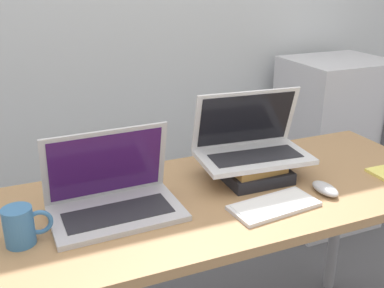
# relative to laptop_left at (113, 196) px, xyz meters

# --- Properties ---
(desk) EXTENTS (1.63, 0.61, 0.77)m
(desk) POSITION_rel_laptop_left_xyz_m (0.31, -0.01, -0.14)
(desk) COLOR #9E754C
(desk) RESTS_ON ground_plane
(laptop_left) EXTENTS (0.38, 0.24, 0.24)m
(laptop_left) POSITION_rel_laptop_left_xyz_m (0.00, 0.00, 0.00)
(laptop_left) COLOR #B2B2B7
(laptop_left) RESTS_ON desk
(book_stack) EXTENTS (0.22, 0.24, 0.07)m
(book_stack) POSITION_rel_laptop_left_xyz_m (0.48, 0.05, -0.02)
(book_stack) COLOR black
(book_stack) RESTS_ON desk
(laptop_on_books) EXTENTS (0.38, 0.25, 0.22)m
(laptop_on_books) POSITION_rel_laptop_left_xyz_m (0.49, 0.07, 0.06)
(laptop_on_books) COLOR silver
(laptop_on_books) RESTS_ON book_stack
(wireless_keyboard) EXTENTS (0.28, 0.15, 0.01)m
(wireless_keyboard) POSITION_rel_laptop_left_xyz_m (0.44, -0.16, -0.04)
(wireless_keyboard) COLOR silver
(wireless_keyboard) RESTS_ON desk
(mouse) EXTENTS (0.06, 0.11, 0.03)m
(mouse) POSITION_rel_laptop_left_xyz_m (0.64, -0.15, -0.03)
(mouse) COLOR #B2B2B7
(mouse) RESTS_ON desk
(mug) EXTENTS (0.12, 0.08, 0.10)m
(mug) POSITION_rel_laptop_left_xyz_m (-0.26, -0.07, 0.00)
(mug) COLOR teal
(mug) RESTS_ON desk
(mini_fridge) EXTENTS (0.53, 0.47, 0.98)m
(mini_fridge) POSITION_rel_laptop_left_xyz_m (1.43, 0.76, -0.33)
(mini_fridge) COLOR silver
(mini_fridge) RESTS_ON ground_plane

